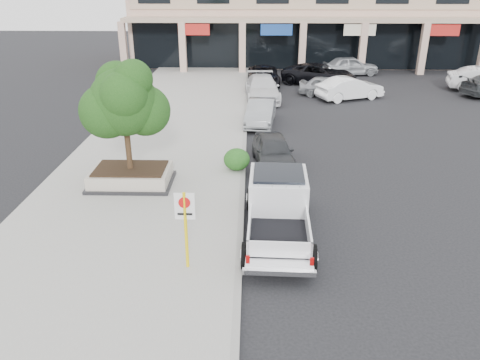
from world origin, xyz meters
name	(u,v)px	position (x,y,z in m)	size (l,w,h in m)	color
ground	(288,235)	(0.00, 0.00, 0.00)	(120.00, 120.00, 0.00)	black
sidewalk	(154,163)	(-5.50, 6.00, 0.07)	(8.00, 52.00, 0.15)	gray
curb	(243,164)	(-1.55, 6.00, 0.07)	(0.20, 52.00, 0.15)	gray
strip_mall	(350,9)	(8.00, 33.93, 4.75)	(40.55, 12.43, 9.50)	tan
planter	(131,176)	(-5.91, 3.58, 0.48)	(3.20, 2.20, 0.68)	black
planter_tree	(128,101)	(-5.78, 3.73, 3.41)	(2.90, 2.55, 4.00)	#312513
no_parking_sign	(185,220)	(-2.98, -2.08, 1.63)	(0.55, 0.09, 2.30)	yellow
hedge	(237,159)	(-1.82, 5.12, 0.62)	(1.10, 0.99, 0.94)	#164413
pickup_truck	(278,211)	(-0.35, -0.03, 0.89)	(2.10, 5.67, 1.79)	white
curb_car_a	(273,151)	(-0.24, 6.02, 0.67)	(1.59, 3.95, 1.35)	#2A2B2E
curb_car_b	(261,112)	(-0.69, 12.23, 0.68)	(1.45, 4.16, 1.37)	gray
curb_car_c	(262,88)	(-0.49, 17.97, 0.77)	(2.15, 5.29, 1.53)	silver
curb_car_d	(263,75)	(-0.31, 22.67, 0.69)	(2.30, 4.98, 1.38)	black
lot_car_a	(328,86)	(4.07, 18.99, 0.68)	(1.61, 3.99, 1.36)	#999CA0
lot_car_b	(350,88)	(5.38, 18.15, 0.75)	(1.58, 4.53, 1.49)	white
lot_car_d	(319,74)	(3.94, 22.77, 0.78)	(2.59, 5.62, 1.56)	black
lot_car_e	(350,66)	(7.02, 26.50, 0.78)	(1.85, 4.59, 1.56)	#AEB2B7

